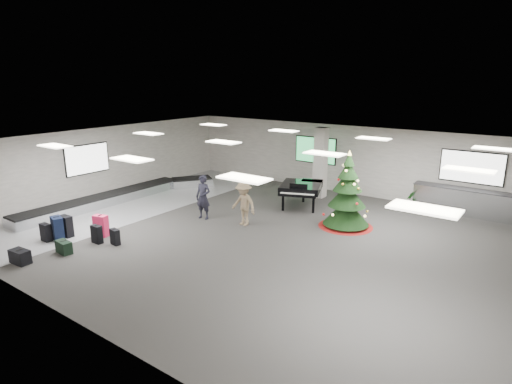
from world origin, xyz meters
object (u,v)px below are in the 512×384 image
Objects in this scene: potted_plant_left at (409,200)px; baggage_carousel at (124,196)px; service_counter at (466,202)px; pink_suitcase at (101,226)px; traveler_a at (203,197)px; christmas_tree at (347,201)px; grand_piano at (301,188)px; traveler_b at (244,204)px.

baggage_carousel is at bearing -150.18° from potted_plant_left.
service_counter is 14.00m from pink_suitcase.
potted_plant_left is (6.13, 5.95, -0.47)m from traveler_a.
christmas_tree reaches higher than service_counter.
traveler_a is 2.21× the size of potted_plant_left.
baggage_carousel is 14.50m from service_counter.
christmas_tree is at bearing 15.47° from baggage_carousel.
traveler_a is (-8.20, -6.51, 0.32)m from service_counter.
baggage_carousel is 12.34× the size of potted_plant_left.
christmas_tree reaches higher than traveler_a.
grand_piano reaches higher than service_counter.
traveler_b is at bearing 2.08° from traveler_a.
christmas_tree reaches higher than pink_suitcase.
grand_piano is at bearing 46.04° from pink_suitcase.
traveler_b is at bearing -146.44° from christmas_tree.
baggage_carousel is 12.41m from potted_plant_left.
grand_piano is 4.23m from traveler_a.
potted_plant_left is at bearing 29.82° from baggage_carousel.
service_counter is at bearing 51.09° from christmas_tree.
traveler_b is at bearing -136.24° from service_counter.
grand_piano reaches higher than baggage_carousel.
traveler_a is at bearing -165.05° from traveler_b.
traveler_b is at bearing -127.96° from potted_plant_left.
traveler_a reaches higher than pink_suitcase.
service_counter is 1.41× the size of christmas_tree.
baggage_carousel is 6.43m from traveler_b.
service_counter is 5.28m from christmas_tree.
christmas_tree is 3.80m from traveler_b.
grand_piano is (6.95, 3.77, 0.63)m from baggage_carousel.
baggage_carousel is at bearing -172.81° from grand_piano.
traveler_b reaches higher than potted_plant_left.
baggage_carousel is 4.69m from traveler_a.
grand_piano is at bearing 48.64° from traveler_a.
traveler_a is (1.58, 3.51, 0.49)m from pink_suitcase.
traveler_b is at bearing 34.03° from pink_suitcase.
pink_suitcase is 0.31× the size of grand_piano.
christmas_tree is at bearing -128.91° from service_counter.
grand_piano reaches higher than pink_suitcase.
baggage_carousel is 9.93m from christmas_tree.
traveler_a reaches higher than grand_piano.
christmas_tree reaches higher than baggage_carousel.
potted_plant_left reaches higher than pink_suitcase.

